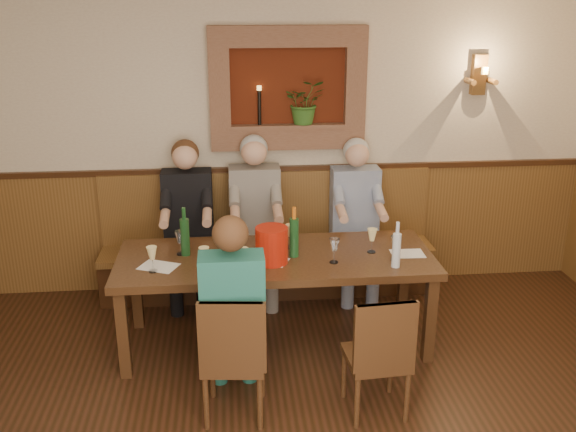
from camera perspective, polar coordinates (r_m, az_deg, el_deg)
name	(u,v)px	position (r m, az deg, el deg)	size (l,w,h in m)	color
room_shell	(307,180)	(2.76, 1.71, 3.25)	(6.04, 6.04, 2.82)	#C9B398
wainscoting	(304,431)	(3.37, 1.48, -18.53)	(6.02, 6.02, 1.15)	brown
wall_niche	(293,94)	(5.67, 0.42, 10.81)	(1.36, 0.30, 1.06)	#4E1A0B
wall_sconce	(479,76)	(6.04, 16.65, 11.86)	(0.25, 0.20, 0.35)	brown
dining_table	(276,265)	(4.91, -1.11, -4.36)	(2.40, 0.90, 0.75)	#331D0F
bench	(268,258)	(5.92, -1.80, -3.76)	(3.00, 0.45, 1.11)	#381E0F
chair_near_left	(235,379)	(4.32, -4.76, -14.28)	(0.44, 0.44, 0.90)	#331D0F
chair_near_right	(376,377)	(4.38, 7.81, -14.04)	(0.41, 0.41, 0.87)	#331D0F
person_bench_left	(189,237)	(5.71, -8.80, -1.86)	(0.43, 0.53, 1.46)	black
person_bench_mid	(256,233)	(5.70, -2.89, -1.55)	(0.45, 0.55, 1.48)	#5B5854
person_bench_right	(356,232)	(5.82, 6.02, -1.44)	(0.43, 0.52, 1.44)	navy
person_chair_front	(233,329)	(4.25, -4.88, -10.00)	(0.41, 0.50, 1.39)	#174250
spittoon_bucket	(272,245)	(4.72, -1.46, -2.60)	(0.24, 0.24, 0.27)	#B51B0B
wine_bottle_green_a	(294,236)	(4.82, 0.54, -1.82)	(0.07, 0.07, 0.39)	#19471E
wine_bottle_green_b	(185,236)	(4.91, -9.14, -1.76)	(0.09, 0.09, 0.38)	#19471E
water_bottle	(396,249)	(4.71, 9.62, -2.92)	(0.08, 0.08, 0.35)	silver
tasting_sheet_a	(159,266)	(4.79, -11.43, -4.41)	(0.27, 0.19, 0.00)	white
tasting_sheet_b	(271,261)	(4.80, -1.57, -3.99)	(0.25, 0.18, 0.00)	white
tasting_sheet_c	(407,253)	(5.00, 10.57, -3.30)	(0.25, 0.18, 0.00)	white
tasting_sheet_d	(236,272)	(4.62, -4.62, -5.02)	(0.30, 0.22, 0.00)	white
wine_glass_0	(372,241)	(4.95, 7.47, -2.19)	(0.08, 0.08, 0.19)	#FAE495
wine_glass_1	(229,238)	(4.98, -5.23, -1.98)	(0.08, 0.08, 0.19)	white
wine_glass_2	(180,243)	(4.94, -9.56, -2.37)	(0.08, 0.08, 0.19)	white
wine_glass_3	(395,248)	(4.84, 9.51, -2.85)	(0.08, 0.08, 0.19)	white
wine_glass_4	(244,261)	(4.57, -3.97, -3.98)	(0.08, 0.08, 0.19)	#FAE495
wine_glass_5	(290,236)	(5.00, 0.18, -1.80)	(0.08, 0.08, 0.19)	#FAE495
wine_glass_6	(264,252)	(4.70, -2.18, -3.24)	(0.08, 0.08, 0.19)	#FAE495
wine_glass_7	(334,251)	(4.74, 4.13, -3.09)	(0.08, 0.08, 0.19)	white
wine_glass_8	(204,260)	(4.61, -7.45, -3.88)	(0.08, 0.08, 0.19)	#FAE495
wine_glass_9	(152,259)	(4.68, -11.97, -3.78)	(0.08, 0.08, 0.19)	#FAE495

